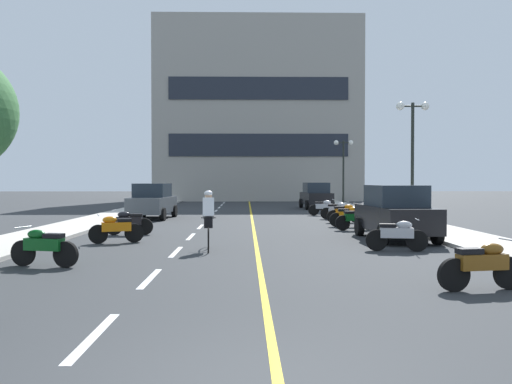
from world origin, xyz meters
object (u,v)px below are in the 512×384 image
street_lamp_far (343,157)px  cyclist_rider (208,219)px  parked_car_near (395,212)px  motorcycle_5 (129,222)px  motorcycle_8 (345,213)px  motorcycle_1 (483,264)px  parked_car_far (316,196)px  motorcycle_3 (397,234)px  parked_car_mid (153,201)px  motorcycle_7 (350,216)px  motorcycle_10 (324,207)px  motorcycle_4 (116,228)px  motorcycle_9 (338,210)px  street_lamp_mid (413,135)px  motorcycle_2 (44,246)px  motorcycle_6 (356,218)px

street_lamp_far → cyclist_rider: size_ratio=2.75×
parked_car_near → cyclist_rider: (-6.04, -2.52, -0.03)m
motorcycle_5 → motorcycle_8: same height
motorcycle_8 → cyclist_rider: 11.17m
street_lamp_far → motorcycle_1: size_ratio=2.87×
cyclist_rider → motorcycle_5: bearing=126.8°
street_lamp_far → parked_car_far: size_ratio=1.14×
motorcycle_3 → parked_car_mid: bearing=125.1°
motorcycle_7 → motorcycle_8: (0.20, 2.18, 0.00)m
motorcycle_3 → motorcycle_10: (0.16, 15.18, 0.00)m
street_lamp_far → motorcycle_10: 10.92m
parked_car_mid → motorcycle_4: size_ratio=2.62×
parked_car_near → motorcycle_3: bearing=-104.8°
motorcycle_8 → motorcycle_9: (0.04, 2.18, 0.00)m
street_lamp_far → motorcycle_10: (-2.94, -10.00, -3.23)m
street_lamp_far → motorcycle_8: size_ratio=2.87×
parked_car_mid → motorcycle_8: (9.41, -2.85, -0.44)m
parked_car_near → motorcycle_3: parked_car_near is taller
motorcycle_5 → motorcycle_7: size_ratio=1.00×
motorcycle_1 → parked_car_mid: bearing=116.5°
motorcycle_9 → cyclist_rider: 13.11m
motorcycle_1 → motorcycle_5: same height
parked_car_near → motorcycle_7: size_ratio=2.51×
cyclist_rider → street_lamp_far: bearing=71.3°
motorcycle_1 → motorcycle_9: size_ratio=0.99×
street_lamp_mid → parked_car_far: street_lamp_mid is taller
motorcycle_4 → motorcycle_1: bearing=-41.6°
motorcycle_4 → motorcycle_9: size_ratio=0.97×
street_lamp_far → parked_car_far: bearing=-131.6°
motorcycle_2 → motorcycle_7: same height
motorcycle_2 → motorcycle_3: size_ratio=0.99×
street_lamp_far → motorcycle_1: 30.81m
motorcycle_2 → motorcycle_6: same height
street_lamp_far → motorcycle_6: 19.41m
motorcycle_7 → motorcycle_5: bearing=-159.6°
parked_car_mid → motorcycle_8: 9.84m
parked_car_mid → motorcycle_1: bearing=-63.5°
motorcycle_7 → motorcycle_8: bearing=84.8°
parked_car_far → motorcycle_5: (-9.14, -17.87, -0.44)m
motorcycle_2 → motorcycle_5: same height
street_lamp_mid → motorcycle_5: size_ratio=3.11×
motorcycle_1 → motorcycle_8: 15.29m
motorcycle_5 → motorcycle_10: (8.61, 10.58, 0.00)m
motorcycle_2 → motorcycle_8: (9.24, 12.48, 0.00)m
motorcycle_5 → motorcycle_8: (8.83, 5.39, 0.00)m
parked_car_far → motorcycle_2: size_ratio=2.55×
motorcycle_3 → motorcycle_7: 7.82m
motorcycle_6 → motorcycle_10: (0.01, 8.91, 0.00)m
parked_car_mid → motorcycle_10: (9.19, 2.34, -0.44)m
parked_car_near → parked_car_mid: 13.96m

